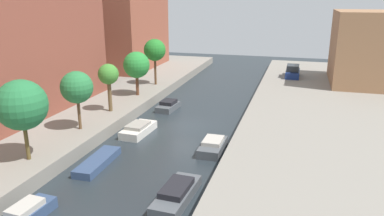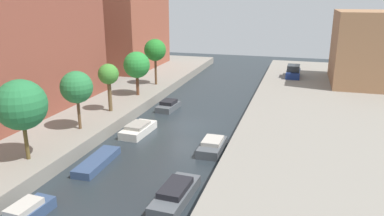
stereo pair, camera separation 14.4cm
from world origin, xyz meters
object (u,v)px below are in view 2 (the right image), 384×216
at_px(street_tree_3, 108,75).
at_px(moored_boat_left_3, 168,106).
at_px(moored_boat_left_1, 97,162).
at_px(moored_boat_right_2, 212,146).
at_px(street_tree_5, 155,50).
at_px(moored_boat_left_2, 138,129).
at_px(parked_car, 293,72).
at_px(street_tree_1, 21,105).
at_px(moored_boat_right_1, 175,194).
at_px(street_tree_2, 77,87).
at_px(moored_boat_left_0, 25,213).
at_px(low_block_right, 379,48).
at_px(street_tree_4, 137,65).

xyz_separation_m(street_tree_3, moored_boat_left_3, (3.78, 4.86, -3.91)).
bearing_deg(moored_boat_left_1, moored_boat_right_2, 33.23).
relative_size(street_tree_5, moored_boat_left_3, 1.70).
xyz_separation_m(moored_boat_left_1, moored_boat_left_2, (0.16, 6.31, 0.14)).
bearing_deg(moored_boat_right_2, moored_boat_left_2, 165.35).
bearing_deg(moored_boat_left_1, parked_car, 67.47).
bearing_deg(street_tree_1, moored_boat_right_1, -2.90).
xyz_separation_m(street_tree_2, moored_boat_right_1, (10.15, -6.44, -3.93)).
height_order(street_tree_3, moored_boat_left_1, street_tree_3).
bearing_deg(moored_boat_left_0, street_tree_1, 127.08).
xyz_separation_m(low_block_right, moored_boat_left_0, (-21.39, -34.08, -4.80)).
bearing_deg(moored_boat_left_3, street_tree_2, -111.07).
relative_size(street_tree_3, moored_boat_left_3, 1.38).
bearing_deg(moored_boat_left_3, moored_boat_right_2, -52.98).
bearing_deg(street_tree_5, moored_boat_left_3, -58.63).
xyz_separation_m(street_tree_5, parked_car, (15.43, 8.92, -3.37)).
bearing_deg(street_tree_4, moored_boat_left_3, -15.79).
distance_m(street_tree_4, moored_boat_right_2, 14.98).
height_order(low_block_right, moored_boat_left_2, low_block_right).
xyz_separation_m(street_tree_5, moored_boat_left_0, (3.44, -26.48, -4.62)).
relative_size(low_block_right, street_tree_1, 2.00).
height_order(parked_car, moored_boat_left_2, parked_car).
bearing_deg(street_tree_5, moored_boat_left_1, -79.69).
bearing_deg(moored_boat_left_0, moored_boat_left_1, 88.84).
relative_size(street_tree_1, parked_car, 1.27).
bearing_deg(street_tree_3, moored_boat_left_1, -67.41).
bearing_deg(street_tree_5, moored_boat_right_1, -65.68).
relative_size(low_block_right, parked_car, 2.53).
xyz_separation_m(low_block_right, moored_boat_left_3, (-21.05, -13.80, -4.82)).
xyz_separation_m(street_tree_5, moored_boat_left_2, (3.73, -13.34, -4.63)).
relative_size(parked_car, moored_boat_left_1, 0.90).
height_order(street_tree_1, moored_boat_left_2, street_tree_1).
distance_m(street_tree_5, parked_car, 18.14).
xyz_separation_m(low_block_right, street_tree_3, (-24.83, -18.66, -0.91)).
distance_m(low_block_right, moored_boat_right_2, 27.28).
bearing_deg(street_tree_2, moored_boat_left_0, -71.84).
distance_m(parked_car, moored_boat_left_2, 25.18).
xyz_separation_m(moored_boat_left_2, moored_boat_right_2, (6.77, -1.77, 0.00)).
relative_size(moored_boat_left_1, moored_boat_left_2, 1.17).
distance_m(parked_car, moored_boat_left_0, 37.40).
bearing_deg(low_block_right, moored_boat_left_1, -127.96).
distance_m(street_tree_4, moored_boat_left_1, 15.46).
bearing_deg(moored_boat_left_0, street_tree_2, 108.16).
bearing_deg(moored_boat_left_3, parked_car, 52.39).
height_order(street_tree_5, moored_boat_right_1, street_tree_5).
relative_size(street_tree_3, moored_boat_right_2, 1.24).
bearing_deg(moored_boat_left_2, street_tree_5, 105.62).
bearing_deg(moored_boat_left_0, street_tree_4, 99.14).
xyz_separation_m(street_tree_1, street_tree_5, (0.00, 21.94, 0.42)).
xyz_separation_m(street_tree_3, moored_boat_left_2, (3.73, -2.28, -3.91)).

